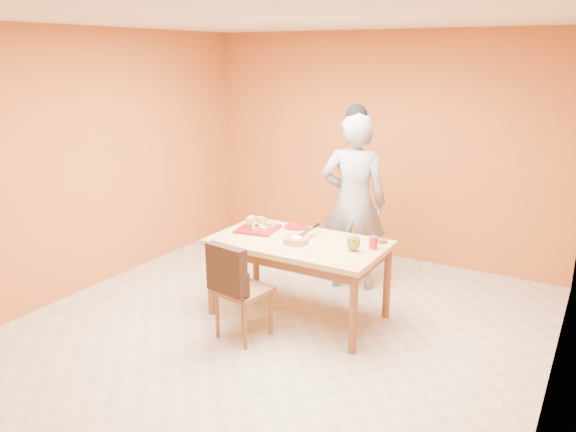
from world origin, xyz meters
The scene contains 17 objects.
floor centered at (0.00, 0.00, 0.00)m, with size 5.00×5.00×0.00m, color beige.
ceiling centered at (0.00, 0.00, 2.70)m, with size 5.00×5.00×0.00m, color silver.
wall_back centered at (0.00, 2.50, 1.35)m, with size 4.50×4.50×0.00m, color #B25B29.
wall_left centered at (-2.25, 0.00, 1.35)m, with size 5.00×5.00×0.00m, color #B25B29.
wall_right centered at (2.25, 0.00, 1.35)m, with size 5.00×5.00×0.00m, color #B25B29.
dining_table centered at (0.03, 0.45, 0.67)m, with size 1.60×0.90×0.76m.
dining_chair centered at (-0.18, -0.18, 0.47)m, with size 0.47×0.54×0.90m.
pastry_pile centered at (-0.47, 0.52, 0.84)m, with size 0.33×0.33×0.11m, color #E8A863, non-canonical shape.
person centered at (0.17, 1.36, 0.94)m, with size 0.68×0.45×1.87m, color gray.
pastry_platter centered at (-0.47, 0.52, 0.77)m, with size 0.37×0.37×0.02m, color maroon.
red_dinner_plate centered at (-0.19, 0.80, 0.77)m, with size 0.24×0.24×0.01m, color maroon.
white_cake_plate centered at (0.07, 0.33, 0.77)m, with size 0.31×0.31×0.01m, color white.
sponge_cake centered at (0.07, 0.33, 0.80)m, with size 0.24×0.24×0.05m, color orange.
cake_server centered at (0.08, 0.51, 0.83)m, with size 0.06×0.29×0.01m, color white.
egg_ornament centered at (0.58, 0.44, 0.84)m, with size 0.12×0.10×0.16m, color olive.
magenta_glass centered at (0.71, 0.59, 0.82)m, with size 0.08×0.08×0.11m, color #B41B3F.
checker_tin centered at (0.71, 0.79, 0.78)m, with size 0.10×0.10×0.03m, color black.
Camera 1 is at (2.44, -3.86, 2.42)m, focal length 35.00 mm.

